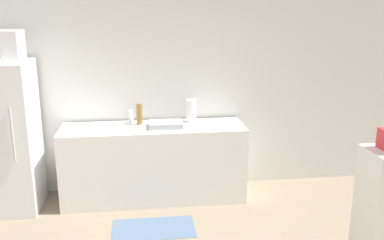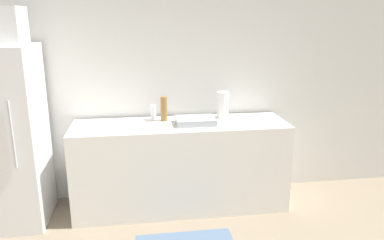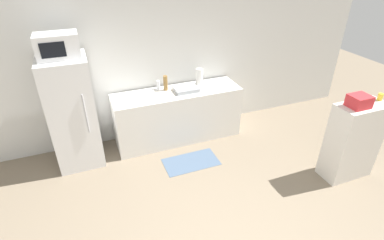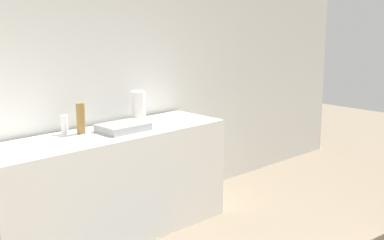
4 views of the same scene
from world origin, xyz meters
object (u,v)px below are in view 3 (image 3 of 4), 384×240
object	(u,v)px
bottle_short	(158,85)
basket	(359,101)
microwave	(57,46)
bottle_tall	(166,83)
jar	(380,97)
paper_towel_roll	(199,76)
refrigerator	(73,113)

from	to	relation	value
bottle_short	basket	xyz separation A→B (m)	(2.08, -2.01, 0.26)
microwave	bottle_tall	xyz separation A→B (m)	(1.46, 0.18, -0.81)
basket	jar	size ratio (longest dim) A/B	2.73
basket	bottle_tall	bearing A→B (deg)	135.74
bottle_tall	paper_towel_roll	bearing A→B (deg)	3.33
jar	refrigerator	bearing A→B (deg)	156.06
jar	paper_towel_roll	distance (m)	2.64
refrigerator	bottle_short	world-z (taller)	refrigerator
bottle_short	microwave	bearing A→B (deg)	-169.45
refrigerator	microwave	world-z (taller)	microwave
refrigerator	paper_towel_roll	xyz separation A→B (m)	(2.06, 0.21, 0.19)
refrigerator	paper_towel_roll	size ratio (longest dim) A/B	6.16
refrigerator	jar	world-z (taller)	refrigerator
refrigerator	bottle_short	bearing A→B (deg)	10.50
basket	refrigerator	bearing A→B (deg)	152.94
basket	paper_towel_roll	size ratio (longest dim) A/B	0.97
microwave	bottle_tall	size ratio (longest dim) A/B	2.17
refrigerator	basket	distance (m)	3.88
basket	jar	bearing A→B (deg)	5.56
microwave	basket	bearing A→B (deg)	-27.05
paper_towel_roll	refrigerator	bearing A→B (deg)	-174.19
jar	bottle_tall	bearing A→B (deg)	141.87
refrigerator	paper_towel_roll	world-z (taller)	refrigerator
paper_towel_roll	bottle_tall	bearing A→B (deg)	-176.67
refrigerator	bottle_tall	bearing A→B (deg)	6.84
bottle_tall	basket	world-z (taller)	basket
microwave	basket	size ratio (longest dim) A/B	2.04
basket	jar	distance (m)	0.43
microwave	bottle_short	size ratio (longest dim) A/B	3.53
bottle_short	basket	world-z (taller)	basket
refrigerator	paper_towel_roll	bearing A→B (deg)	5.81
basket	jar	xyz separation A→B (m)	(0.43, 0.04, -0.03)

